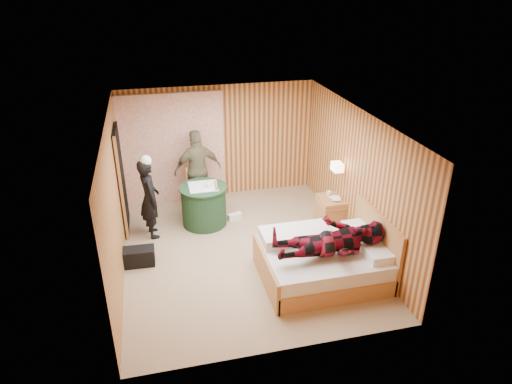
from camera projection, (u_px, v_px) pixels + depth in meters
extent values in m
cube|color=tan|center=(243.00, 251.00, 8.32)|extent=(4.20, 5.00, 0.01)
cube|color=silver|center=(241.00, 118.00, 7.24)|extent=(4.20, 5.00, 0.01)
cube|color=#DAA053|center=(219.00, 142.00, 9.98)|extent=(4.20, 0.02, 2.50)
cube|color=#DAA053|center=(115.00, 202.00, 7.34)|extent=(0.02, 5.00, 2.50)
cube|color=#DAA053|center=(356.00, 178.00, 8.23)|extent=(0.02, 5.00, 2.50)
cube|color=white|center=(173.00, 149.00, 9.73)|extent=(2.20, 0.08, 2.40)
cube|color=black|center=(121.00, 180.00, 8.68)|extent=(0.06, 0.90, 2.05)
cylinder|color=gold|center=(341.00, 166.00, 8.58)|extent=(0.18, 0.04, 0.04)
cube|color=#FFDCB2|center=(337.00, 167.00, 8.56)|extent=(0.18, 0.24, 0.16)
cube|color=#BB844C|center=(321.00, 270.00, 7.55)|extent=(1.92, 1.54, 0.29)
cube|color=silver|center=(322.00, 256.00, 7.44)|extent=(1.87, 1.48, 0.24)
cube|color=#BB844C|center=(265.00, 272.00, 7.29)|extent=(0.06, 1.54, 0.54)
cube|color=#BB844C|center=(377.00, 243.00, 7.59)|extent=(0.06, 1.54, 1.06)
cube|color=white|center=(376.00, 253.00, 7.19)|extent=(0.37, 0.53, 0.13)
cube|color=white|center=(356.00, 230.00, 7.83)|extent=(0.37, 0.53, 0.13)
cube|color=silver|center=(295.00, 235.00, 7.66)|extent=(1.15, 0.58, 0.17)
cube|color=#BB844C|center=(330.00, 212.00, 9.06)|extent=(0.44, 0.60, 0.60)
cube|color=#BB844C|center=(330.00, 203.00, 8.98)|extent=(0.46, 0.62, 0.03)
cylinder|color=#224928|center=(204.00, 206.00, 9.08)|extent=(0.88, 0.88, 0.80)
cylinder|color=#224928|center=(203.00, 188.00, 8.90)|extent=(0.94, 0.94, 0.03)
cube|color=white|center=(203.00, 186.00, 8.89)|extent=(0.64, 0.64, 0.01)
cube|color=#BB844C|center=(200.00, 190.00, 9.63)|extent=(0.56, 0.56, 0.05)
cube|color=#BB844C|center=(194.00, 176.00, 9.66)|extent=(0.40, 0.21, 0.46)
cylinder|color=#BB844C|center=(198.00, 205.00, 9.52)|extent=(0.04, 0.04, 0.43)
cylinder|color=#BB844C|center=(203.00, 195.00, 9.95)|extent=(0.04, 0.04, 0.43)
cube|color=#BB844C|center=(208.00, 205.00, 9.04)|extent=(0.45, 0.45, 0.05)
cube|color=#BB844C|center=(217.00, 193.00, 8.96)|extent=(0.08, 0.41, 0.45)
cylinder|color=#BB844C|center=(200.00, 212.00, 9.27)|extent=(0.04, 0.04, 0.42)
cylinder|color=#BB844C|center=(217.00, 218.00, 9.01)|extent=(0.04, 0.04, 0.42)
cube|color=black|center=(138.00, 257.00, 7.88)|extent=(0.56, 0.32, 0.31)
cube|color=white|center=(217.00, 223.00, 9.14)|extent=(0.28, 0.17, 0.11)
cube|color=white|center=(235.00, 216.00, 9.38)|extent=(0.31, 0.19, 0.13)
imported|color=black|center=(150.00, 198.00, 8.52)|extent=(0.47, 0.63, 1.56)
imported|color=#6E6849|center=(198.00, 170.00, 9.57)|extent=(1.07, 0.58, 1.72)
imported|color=maroon|center=(332.00, 233.00, 7.03)|extent=(0.86, 0.67, 1.77)
imported|color=white|center=(332.00, 199.00, 8.88)|extent=(0.24, 0.27, 0.02)
imported|color=white|center=(332.00, 198.00, 8.87)|extent=(0.23, 0.26, 0.02)
imported|color=white|center=(329.00, 194.00, 9.02)|extent=(0.10, 0.10, 0.09)
imported|color=white|center=(208.00, 184.00, 8.84)|extent=(0.13, 0.13, 0.10)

